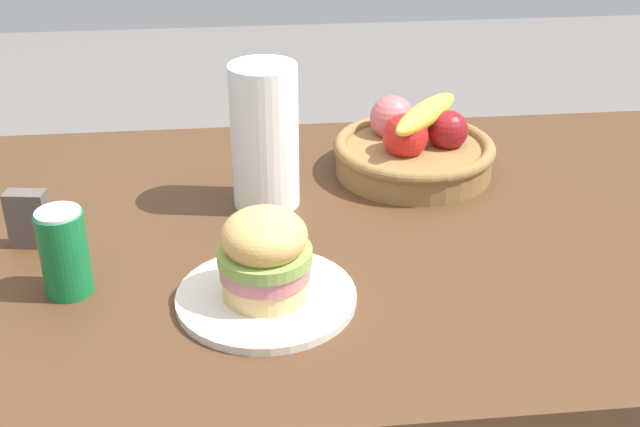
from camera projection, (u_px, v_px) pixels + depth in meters
name	position (u px, v px, depth m)	size (l,w,h in m)	color
dining_table	(352.00, 282.00, 1.35)	(1.40, 0.90, 0.75)	#4C301C
plate	(266.00, 297.00, 1.12)	(0.25, 0.25, 0.01)	silver
sandwich	(265.00, 254.00, 1.09)	(0.13, 0.13, 0.13)	#E5BC75
soda_can	(64.00, 252.00, 1.11)	(0.07, 0.07, 0.13)	#147238
fruit_basket	(414.00, 148.00, 1.47)	(0.29, 0.29, 0.14)	olive
paper_towel_roll	(265.00, 136.00, 1.33)	(0.11, 0.11, 0.24)	white
napkin_holder	(29.00, 218.00, 1.24)	(0.06, 0.03, 0.09)	#594C47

